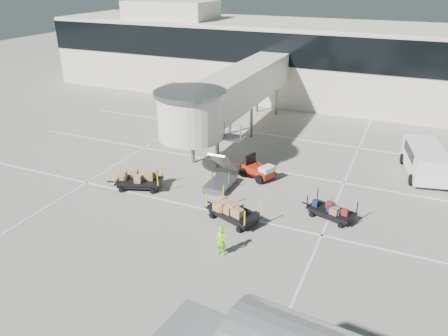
{
  "coord_description": "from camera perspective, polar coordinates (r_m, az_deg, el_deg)",
  "views": [
    {
      "loc": [
        9.24,
        -18.53,
        13.15
      ],
      "look_at": [
        -0.68,
        3.94,
        2.0
      ],
      "focal_mm": 35.0,
      "sensor_mm": 36.0,
      "label": 1
    }
  ],
  "objects": [
    {
      "name": "box_cart_far",
      "position": [
        29.14,
        -10.74,
        -1.73
      ],
      "size": [
        3.71,
        2.36,
        1.43
      ],
      "rotation": [
        0.0,
        0.0,
        0.33
      ],
      "color": "black",
      "rests_on": "ground"
    },
    {
      "name": "ground_worker",
      "position": [
        22.09,
        -0.4,
        -9.53
      ],
      "size": [
        0.6,
        0.4,
        1.63
      ],
      "primitive_type": "imported",
      "rotation": [
        0.0,
        0.0,
        0.02
      ],
      "color": "#7FD816",
      "rests_on": "ground"
    },
    {
      "name": "suitcase_cart",
      "position": [
        26.08,
        13.74,
        -5.5
      ],
      "size": [
        3.32,
        2.03,
        1.28
      ],
      "rotation": [
        0.0,
        0.0,
        -0.29
      ],
      "color": "black",
      "rests_on": "ground"
    },
    {
      "name": "ground",
      "position": [
        24.53,
        -2.3,
        -8.03
      ],
      "size": [
        140.0,
        140.0,
        0.0
      ],
      "primitive_type": "plane",
      "color": "#9F998E",
      "rests_on": "ground"
    },
    {
      "name": "box_cart_near",
      "position": [
        25.06,
        1.22,
        -5.63
      ],
      "size": [
        3.82,
        2.52,
        1.48
      ],
      "rotation": [
        0.0,
        0.0,
        -0.36
      ],
      "color": "black",
      "rests_on": "ground"
    },
    {
      "name": "lane_markings",
      "position": [
        32.36,
        3.88,
        0.4
      ],
      "size": [
        40.0,
        30.0,
        0.02
      ],
      "color": "silver",
      "rests_on": "ground"
    },
    {
      "name": "minivan",
      "position": [
        33.43,
        24.75,
        1.18
      ],
      "size": [
        3.3,
        5.76,
        2.05
      ],
      "rotation": [
        0.0,
        0.0,
        0.22
      ],
      "color": "white",
      "rests_on": "ground"
    },
    {
      "name": "jet_bridge",
      "position": [
        34.66,
        0.58,
        9.59
      ],
      "size": [
        5.7,
        20.4,
        6.03
      ],
      "color": "silver",
      "rests_on": "ground"
    },
    {
      "name": "baggage_tug",
      "position": [
        30.2,
        4.48,
        -0.29
      ],
      "size": [
        2.61,
        2.22,
        1.55
      ],
      "rotation": [
        0.0,
        0.0,
        -0.39
      ],
      "color": "#9C1E0E",
      "rests_on": "ground"
    },
    {
      "name": "belt_loader",
      "position": [
        49.0,
        -5.38,
        9.72
      ],
      "size": [
        4.68,
        2.82,
        2.12
      ],
      "rotation": [
        0.0,
        0.0,
        -0.29
      ],
      "color": "#9C1E0E",
      "rests_on": "ground"
    },
    {
      "name": "terminal",
      "position": [
        50.23,
        12.77,
        13.46
      ],
      "size": [
        64.0,
        12.11,
        15.2
      ],
      "color": "beige",
      "rests_on": "ground"
    }
  ]
}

